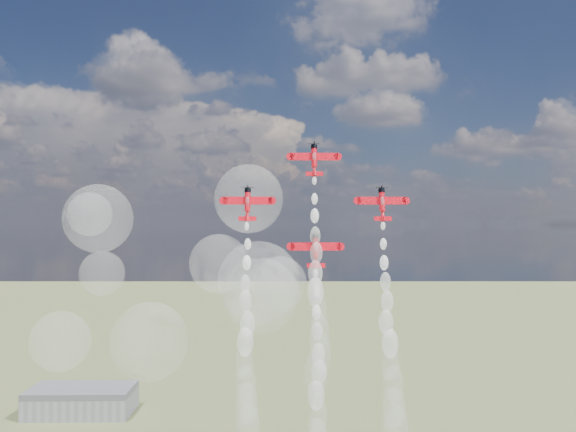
% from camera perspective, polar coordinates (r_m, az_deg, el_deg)
% --- Properties ---
extents(hangar, '(50.00, 28.00, 13.00)m').
position_cam_1_polar(hangar, '(329.41, -18.75, -16.02)').
color(hangar, gray).
rests_on(hangar, ground).
extents(plane_lead, '(10.91, 4.15, 7.65)m').
position_cam_1_polar(plane_lead, '(138.91, 2.47, 5.34)').
color(plane_lead, red).
rests_on(plane_lead, ground).
extents(plane_left, '(10.91, 4.15, 7.65)m').
position_cam_1_polar(plane_left, '(135.46, -3.81, 1.19)').
color(plane_left, red).
rests_on(plane_left, ground).
extents(plane_right, '(10.91, 4.15, 7.65)m').
position_cam_1_polar(plane_right, '(137.29, 8.80, 1.17)').
color(plane_right, red).
rests_on(plane_right, ground).
extents(plane_slot, '(10.91, 4.15, 7.65)m').
position_cam_1_polar(plane_slot, '(132.94, 2.61, -3.16)').
color(plane_slot, red).
rests_on(plane_slot, ground).
extents(smoke_trail_lead, '(6.02, 14.25, 43.85)m').
position_cam_1_polar(smoke_trail_lead, '(130.31, 2.77, -10.58)').
color(smoke_trail_lead, white).
rests_on(smoke_trail_lead, plane_lead).
extents(smoke_trail_left, '(5.45, 13.78, 43.11)m').
position_cam_1_polar(smoke_trail_left, '(129.64, -3.93, -15.12)').
color(smoke_trail_left, white).
rests_on(smoke_trail_left, plane_left).
extents(smoke_trail_right, '(5.21, 14.27, 43.56)m').
position_cam_1_polar(smoke_trail_right, '(131.61, 9.73, -15.06)').
color(smoke_trail_right, white).
rests_on(smoke_trail_right, plane_right).
extents(drifted_smoke_cloud, '(66.30, 35.88, 55.32)m').
position_cam_1_polar(drifted_smoke_cloud, '(152.71, -8.68, -5.90)').
color(drifted_smoke_cloud, white).
rests_on(drifted_smoke_cloud, ground).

